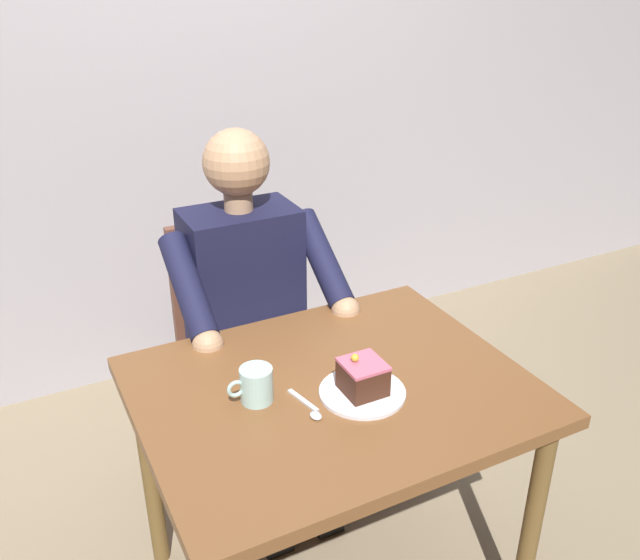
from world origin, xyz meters
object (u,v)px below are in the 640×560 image
(dining_table, at_px, (333,414))
(chair, at_px, (237,335))
(seated_person, at_px, (253,317))
(coffee_cup, at_px, (256,384))
(dessert_spoon, at_px, (310,408))
(cake_slice, at_px, (363,377))

(dining_table, height_order, chair, chair)
(dining_table, height_order, seated_person, seated_person)
(dining_table, xyz_separation_m, coffee_cup, (0.20, -0.03, 0.14))
(chair, relative_size, coffee_cup, 7.58)
(seated_person, xyz_separation_m, dessert_spoon, (0.10, 0.62, 0.08))
(dining_table, distance_m, chair, 0.74)
(coffee_cup, bearing_deg, seated_person, -110.49)
(chair, height_order, dessert_spoon, chair)
(dessert_spoon, bearing_deg, coffee_cup, -43.74)
(chair, bearing_deg, seated_person, 90.00)
(chair, relative_size, cake_slice, 8.47)
(chair, distance_m, seated_person, 0.23)
(chair, xyz_separation_m, seated_person, (0.00, 0.17, 0.16))
(dining_table, xyz_separation_m, cake_slice, (-0.05, 0.07, 0.14))
(dining_table, distance_m, dessert_spoon, 0.15)
(chair, xyz_separation_m, cake_slice, (-0.05, 0.79, 0.29))
(dining_table, distance_m, cake_slice, 0.16)
(cake_slice, bearing_deg, coffee_cup, -21.47)
(dining_table, bearing_deg, dessert_spoon, 33.99)
(dessert_spoon, bearing_deg, seated_person, -98.96)
(chair, relative_size, seated_person, 0.71)
(cake_slice, bearing_deg, chair, -86.64)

